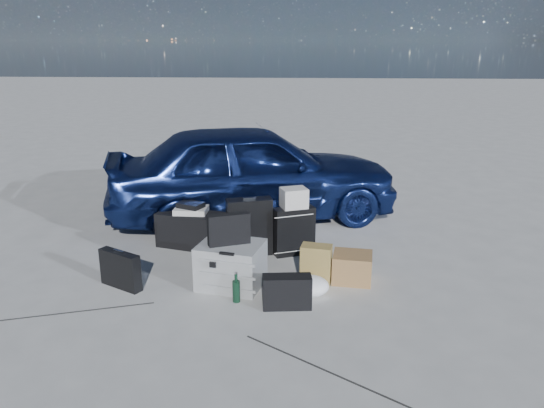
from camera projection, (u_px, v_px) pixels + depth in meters
The scene contains 16 objects.
ground at pixel (230, 293), 4.97m from camera, with size 60.00×60.00×0.00m, color #B7B7B2.
car at pixel (253, 171), 6.91m from camera, with size 1.50×3.73×1.27m, color navy.
pelican_case at pixel (231, 265), 5.08m from camera, with size 0.59×0.48×0.43m, color gray.
laptop_bag at pixel (229, 229), 4.97m from camera, with size 0.40×0.10×0.30m, color black.
briefcase at pixel (120, 270), 5.05m from camera, with size 0.46×0.10×0.36m, color black.
suitcase_left at pixel (250, 227), 5.79m from camera, with size 0.49×0.18×0.64m, color black.
suitcase_right at pixel (294, 231), 5.82m from camera, with size 0.45×0.16×0.54m, color black.
white_carton at pixel (294, 198), 5.72m from camera, with size 0.27×0.22×0.22m, color beige.
duffel_bag at pixel (193, 230), 6.05m from camera, with size 0.80×0.34×0.40m, color black.
flat_box_white at pixel (191, 210), 6.00m from camera, with size 0.36×0.27×0.06m, color beige.
flat_box_black at pixel (191, 205), 5.99m from camera, with size 0.27×0.19×0.06m, color black.
kraft_bag at pixel (316, 264), 5.13m from camera, with size 0.29×0.17×0.39m, color olive.
cardboard_box at pixel (352, 267), 5.19m from camera, with size 0.38×0.33×0.28m, color olive.
plastic_bag at pixel (311, 286), 4.91m from camera, with size 0.34×0.29×0.19m, color white.
messenger_bag at pixel (287, 292), 4.67m from camera, with size 0.43×0.16×0.30m, color black.
green_bottle at pixel (236, 288), 4.77m from camera, with size 0.07×0.07×0.28m, color black.
Camera 1 is at (0.67, -4.47, 2.27)m, focal length 35.00 mm.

